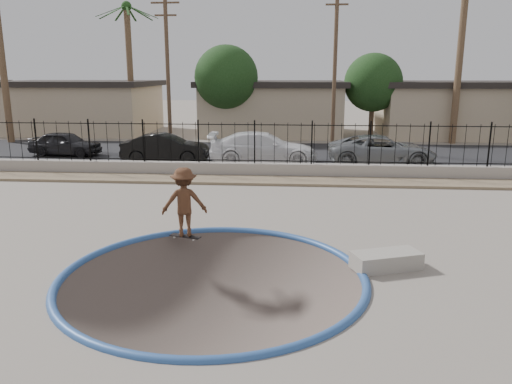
{
  "coord_description": "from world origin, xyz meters",
  "views": [
    {
      "loc": [
        1.83,
        -11.44,
        4.52
      ],
      "look_at": [
        0.74,
        2.0,
        1.28
      ],
      "focal_mm": 35.0,
      "sensor_mm": 36.0,
      "label": 1
    }
  ],
  "objects_px": {
    "skateboard": "(185,236)",
    "car_a": "(65,143)",
    "car_b": "(166,148)",
    "car_c": "(263,148)",
    "skater": "(184,205)",
    "car_d": "(382,150)",
    "concrete_ledge": "(386,260)"
  },
  "relations": [
    {
      "from": "concrete_ledge",
      "to": "car_d",
      "type": "xyz_separation_m",
      "value": [
        2.07,
        13.71,
        0.57
      ]
    },
    {
      "from": "skateboard",
      "to": "car_a",
      "type": "distance_m",
      "value": 16.55
    },
    {
      "from": "skateboard",
      "to": "concrete_ledge",
      "type": "bearing_deg",
      "value": -1.12
    },
    {
      "from": "concrete_ledge",
      "to": "skateboard",
      "type": "bearing_deg",
      "value": 161.26
    },
    {
      "from": "car_b",
      "to": "skater",
      "type": "bearing_deg",
      "value": -164.89
    },
    {
      "from": "car_b",
      "to": "car_c",
      "type": "height_order",
      "value": "car_c"
    },
    {
      "from": "skater",
      "to": "car_c",
      "type": "distance_m",
      "value": 11.88
    },
    {
      "from": "skateboard",
      "to": "car_b",
      "type": "bearing_deg",
      "value": 124.69
    },
    {
      "from": "skater",
      "to": "car_d",
      "type": "relative_size",
      "value": 0.36
    },
    {
      "from": "car_a",
      "to": "car_b",
      "type": "distance_m",
      "value": 6.27
    },
    {
      "from": "skater",
      "to": "concrete_ledge",
      "type": "distance_m",
      "value": 5.55
    },
    {
      "from": "car_a",
      "to": "skater",
      "type": "bearing_deg",
      "value": -138.31
    },
    {
      "from": "car_a",
      "to": "car_c",
      "type": "distance_m",
      "value": 11.18
    },
    {
      "from": "skater",
      "to": "car_b",
      "type": "distance_m",
      "value": 12.35
    },
    {
      "from": "car_b",
      "to": "car_c",
      "type": "xyz_separation_m",
      "value": [
        4.99,
        0.0,
        0.06
      ]
    },
    {
      "from": "concrete_ledge",
      "to": "car_d",
      "type": "relative_size",
      "value": 0.3
    },
    {
      "from": "skateboard",
      "to": "car_b",
      "type": "relative_size",
      "value": 0.21
    },
    {
      "from": "skateboard",
      "to": "car_a",
      "type": "xyz_separation_m",
      "value": [
        -9.69,
        13.4,
        0.64
      ]
    },
    {
      "from": "car_c",
      "to": "car_d",
      "type": "relative_size",
      "value": 1.03
    },
    {
      "from": "concrete_ledge",
      "to": "car_c",
      "type": "bearing_deg",
      "value": 105.8
    },
    {
      "from": "car_a",
      "to": "car_b",
      "type": "xyz_separation_m",
      "value": [
        6.06,
        -1.6,
        0.05
      ]
    },
    {
      "from": "skateboard",
      "to": "car_a",
      "type": "relative_size",
      "value": 0.24
    },
    {
      "from": "skater",
      "to": "car_a",
      "type": "xyz_separation_m",
      "value": [
        -9.69,
        13.4,
        -0.26
      ]
    },
    {
      "from": "concrete_ledge",
      "to": "car_a",
      "type": "xyz_separation_m",
      "value": [
        -14.9,
        15.17,
        0.5
      ]
    },
    {
      "from": "concrete_ledge",
      "to": "car_b",
      "type": "height_order",
      "value": "car_b"
    },
    {
      "from": "concrete_ledge",
      "to": "car_a",
      "type": "bearing_deg",
      "value": 134.49
    },
    {
      "from": "skater",
      "to": "skateboard",
      "type": "relative_size",
      "value": 2.07
    },
    {
      "from": "car_d",
      "to": "car_b",
      "type": "bearing_deg",
      "value": 88.86
    },
    {
      "from": "car_c",
      "to": "car_b",
      "type": "bearing_deg",
      "value": 87.2
    },
    {
      "from": "car_a",
      "to": "car_b",
      "type": "height_order",
      "value": "car_b"
    },
    {
      "from": "car_a",
      "to": "car_c",
      "type": "xyz_separation_m",
      "value": [
        11.06,
        -1.6,
        0.12
      ]
    },
    {
      "from": "skateboard",
      "to": "car_b",
      "type": "xyz_separation_m",
      "value": [
        -3.62,
        11.8,
        0.69
      ]
    }
  ]
}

